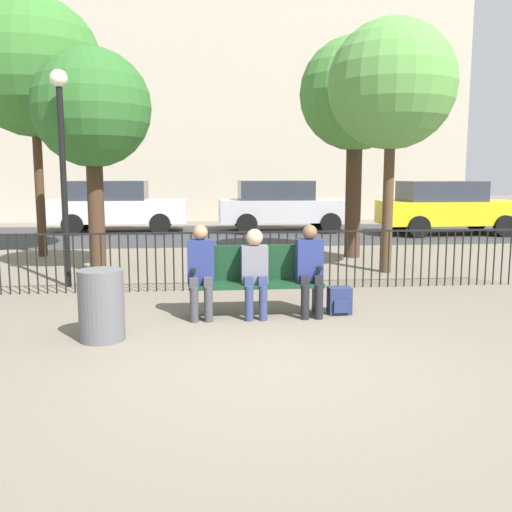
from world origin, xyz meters
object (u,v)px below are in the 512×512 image
(lamp_post, at_px, (62,144))
(tree_1, at_px, (92,110))
(parked_car_1, at_px, (447,207))
(trash_bin, at_px, (101,305))
(tree_0, at_px, (33,68))
(parked_car_2, at_px, (282,205))
(seated_person_0, at_px, (201,267))
(seated_person_2, at_px, (310,266))
(tree_3, at_px, (356,96))
(park_bench, at_px, (255,278))
(parked_car_0, at_px, (117,205))
(tree_2, at_px, (392,85))
(seated_person_1, at_px, (255,268))
(backpack, at_px, (340,301))

(lamp_post, bearing_deg, tree_1, 78.57)
(parked_car_1, distance_m, trash_bin, 13.47)
(tree_0, height_order, parked_car_2, tree_0)
(seated_person_0, xyz_separation_m, tree_0, (-3.56, 5.99, 3.45))
(seated_person_2, height_order, tree_3, tree_3)
(park_bench, distance_m, seated_person_2, 0.73)
(parked_car_2, bearing_deg, seated_person_2, -96.35)
(parked_car_0, height_order, trash_bin, parked_car_0)
(tree_2, relative_size, lamp_post, 1.33)
(park_bench, distance_m, tree_3, 6.43)
(parked_car_2, bearing_deg, tree_2, -83.65)
(tree_1, relative_size, tree_2, 0.89)
(seated_person_0, height_order, parked_car_1, parked_car_1)
(parked_car_2, bearing_deg, lamp_post, -119.27)
(parked_car_1, bearing_deg, seated_person_1, -125.64)
(parked_car_1, bearing_deg, parked_car_2, 163.78)
(tree_1, distance_m, parked_car_2, 8.86)
(lamp_post, distance_m, trash_bin, 3.86)
(seated_person_1, distance_m, tree_0, 8.12)
(seated_person_0, relative_size, tree_3, 0.25)
(parked_car_1, bearing_deg, tree_0, -162.41)
(seated_person_1, xyz_separation_m, trash_bin, (-1.81, -0.85, -0.25))
(tree_0, bearing_deg, trash_bin, -70.35)
(tree_1, relative_size, trash_bin, 5.12)
(park_bench, xyz_separation_m, lamp_post, (-2.90, 2.19, 1.82))
(park_bench, height_order, parked_car_1, parked_car_1)
(tree_0, bearing_deg, backpack, -47.67)
(tree_3, height_order, parked_car_0, tree_3)
(tree_2, bearing_deg, tree_0, 158.03)
(lamp_post, bearing_deg, tree_3, 26.90)
(park_bench, bearing_deg, trash_bin, -151.79)
(tree_2, xyz_separation_m, trash_bin, (-4.61, -4.00, -3.03))
(seated_person_2, height_order, tree_1, tree_1)
(backpack, bearing_deg, parked_car_1, 58.99)
(parked_car_1, bearing_deg, tree_2, -122.26)
(backpack, xyz_separation_m, tree_3, (1.54, 5.07, 3.33))
(seated_person_1, relative_size, lamp_post, 0.33)
(seated_person_1, distance_m, seated_person_2, 0.72)
(seated_person_1, bearing_deg, parked_car_2, 79.94)
(tree_3, bearing_deg, tree_0, 173.03)
(seated_person_1, bearing_deg, parked_car_1, 54.36)
(lamp_post, xyz_separation_m, trash_bin, (1.07, -3.17, -1.92))
(tree_1, bearing_deg, seated_person_1, -54.18)
(tree_2, distance_m, lamp_post, 5.85)
(trash_bin, bearing_deg, tree_1, 100.24)
(backpack, xyz_separation_m, parked_car_0, (-4.45, 11.11, 0.67))
(seated_person_1, bearing_deg, tree_3, 62.45)
(tree_0, xyz_separation_m, trash_bin, (2.44, -6.84, -3.72))
(parked_car_0, bearing_deg, backpack, -68.17)
(park_bench, relative_size, seated_person_0, 1.44)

